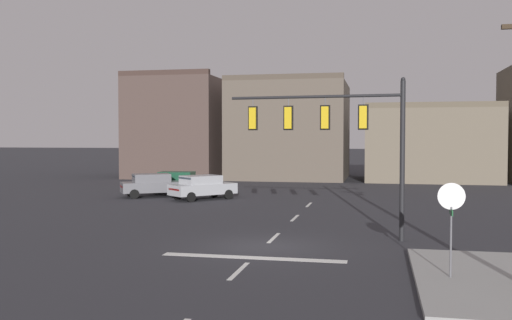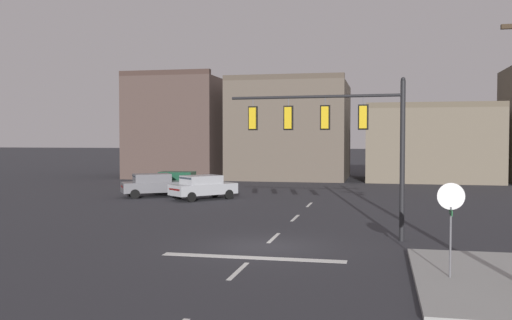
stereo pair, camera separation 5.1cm
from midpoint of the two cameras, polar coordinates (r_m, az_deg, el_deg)
name	(u,v)px [view 1 (the left image)]	position (r m, az deg, el deg)	size (l,w,h in m)	color
ground_plane	(264,247)	(21.88, 0.75, -8.60)	(400.00, 400.00, 0.00)	#2B2B30
sidewalk_near_corner	(507,282)	(17.88, 23.48, -10.98)	(5.00, 8.00, 0.15)	gray
stop_bar_paint	(253,258)	(19.96, -0.39, -9.64)	(6.40, 0.50, 0.01)	silver
lane_centreline	(274,238)	(23.81, 1.71, -7.70)	(0.16, 26.40, 0.01)	silver
signal_mast_near_side	(339,129)	(23.70, 8.16, 3.09)	(7.17, 0.77, 6.49)	black
stop_sign	(451,207)	(17.22, 18.68, -4.43)	(0.76, 0.64, 2.83)	#56565B
car_lot_nearside	(202,187)	(38.48, -5.37, -2.64)	(4.23, 4.51, 1.61)	#9EA0A5
car_lot_middle	(153,185)	(40.66, -10.19, -2.41)	(4.69, 3.86, 1.61)	slate
car_lot_farside	(178,182)	(42.87, -7.74, -2.16)	(4.55, 2.16, 1.61)	#143D28
building_row	(385,134)	(58.00, 12.61, 2.56)	(53.97, 12.96, 11.16)	#473833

